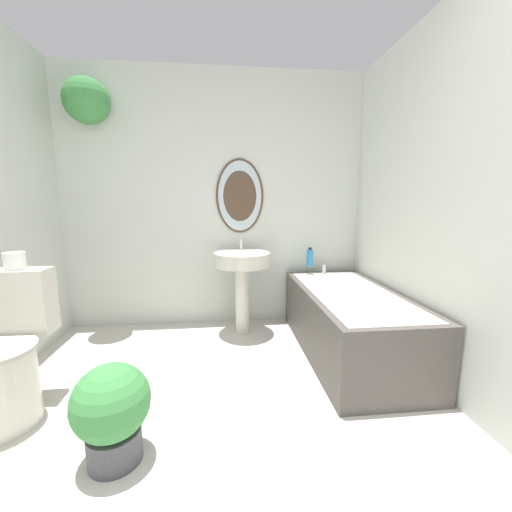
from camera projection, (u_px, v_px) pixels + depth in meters
name	position (u px, v px, depth m)	size (l,w,h in m)	color
wall_back	(204.00, 191.00, 2.97)	(2.93, 0.37, 2.40)	silver
wall_right	(458.00, 200.00, 1.84)	(0.06, 2.77, 2.40)	silver
toilet	(4.00, 363.00, 1.71)	(0.40, 0.55, 0.80)	beige
pedestal_sink	(242.00, 270.00, 2.82)	(0.50, 0.50, 0.85)	beige
bathtub	(349.00, 321.00, 2.47)	(0.70, 1.49, 0.58)	#4C4742
shampoo_bottle	(310.00, 257.00, 3.02)	(0.06, 0.06, 0.18)	#2D84C6
potted_plant	(112.00, 410.00, 1.42)	(0.35, 0.35, 0.47)	#47474C
toilet_paper_roll	(15.00, 261.00, 1.81)	(0.11, 0.11, 0.10)	white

